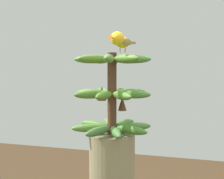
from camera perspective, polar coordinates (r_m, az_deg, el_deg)
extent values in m
cylinder|color=#4C2D1E|center=(1.15, 0.00, -0.82)|extent=(0.04, 0.04, 0.33)
ellipsoid|color=#437734|center=(1.19, 4.39, -7.41)|extent=(0.09, 0.15, 0.03)
ellipsoid|color=#447925|center=(1.24, 2.48, -6.86)|extent=(0.15, 0.08, 0.03)
ellipsoid|color=#4A7826|center=(1.26, -0.67, -6.72)|extent=(0.15, 0.09, 0.03)
ellipsoid|color=#437427|center=(1.22, -3.49, -7.04)|extent=(0.08, 0.15, 0.03)
ellipsoid|color=#4E7C2F|center=(1.16, -4.50, -7.70)|extent=(0.09, 0.15, 0.03)
ellipsoid|color=#3F6B31|center=(1.10, -2.81, -8.37)|extent=(0.15, 0.08, 0.03)
ellipsoid|color=#426D34|center=(1.08, 0.78, -8.57)|extent=(0.15, 0.09, 0.03)
ellipsoid|color=#3E7427|center=(1.12, 3.83, -8.13)|extent=(0.08, 0.15, 0.03)
ellipsoid|color=#477D2E|center=(1.12, 4.18, -0.96)|extent=(0.05, 0.15, 0.03)
ellipsoid|color=#4A7B26|center=(1.19, 3.82, -0.66)|extent=(0.12, 0.13, 0.03)
ellipsoid|color=#4A7C25|center=(1.23, 1.40, -0.47)|extent=(0.15, 0.05, 0.03)
ellipsoid|color=#3F7837|center=(1.23, -1.70, -0.48)|extent=(0.13, 0.12, 0.03)
ellipsoid|color=#4A782D|center=(1.18, -3.96, -0.68)|extent=(0.05, 0.15, 0.03)
ellipsoid|color=#456E24|center=(1.12, -4.06, -0.99)|extent=(0.12, 0.13, 0.03)
ellipsoid|color=#4B7324|center=(1.07, -1.62, -1.22)|extent=(0.15, 0.05, 0.03)
ellipsoid|color=#487928|center=(1.07, 1.95, -1.21)|extent=(0.13, 0.12, 0.03)
ellipsoid|color=#4C7727|center=(1.08, 2.68, 6.18)|extent=(0.11, 0.14, 0.03)
ellipsoid|color=#477E32|center=(1.14, 4.17, 6.09)|extent=(0.05, 0.15, 0.03)
ellipsoid|color=#477334|center=(1.20, 3.18, 6.01)|extent=(0.14, 0.11, 0.03)
ellipsoid|color=#3F6C26|center=(1.23, 0.52, 5.98)|extent=(0.15, 0.05, 0.03)
ellipsoid|color=#43722F|center=(1.21, -2.39, 5.99)|extent=(0.11, 0.14, 0.03)
ellipsoid|color=#497E29|center=(1.16, -4.09, 6.06)|extent=(0.05, 0.15, 0.03)
ellipsoid|color=#4D7824|center=(1.10, -3.47, 6.15)|extent=(0.14, 0.11, 0.03)
ellipsoid|color=#4E7B33|center=(1.06, -0.61, 6.21)|extent=(0.15, 0.05, 0.03)
cone|color=brown|center=(1.18, 2.07, -2.79)|extent=(0.04, 0.04, 0.06)
cone|color=brown|center=(1.18, -2.07, -0.75)|extent=(0.04, 0.04, 0.06)
cylinder|color=#C68933|center=(1.15, 1.60, 7.87)|extent=(0.01, 0.01, 0.02)
cylinder|color=#C68933|center=(1.13, 2.64, 7.91)|extent=(0.01, 0.01, 0.02)
ellipsoid|color=gold|center=(1.14, 2.12, 9.47)|extent=(0.09, 0.07, 0.04)
ellipsoid|color=olive|center=(1.16, 1.38, 9.41)|extent=(0.06, 0.03, 0.03)
ellipsoid|color=olive|center=(1.13, 3.11, 9.50)|extent=(0.06, 0.03, 0.03)
cube|color=olive|center=(1.20, 3.78, 9.34)|extent=(0.05, 0.04, 0.01)
sphere|color=gold|center=(1.11, 1.06, 10.19)|extent=(0.05, 0.05, 0.05)
sphere|color=black|center=(1.09, 1.76, 10.49)|extent=(0.01, 0.01, 0.01)
cone|color=orange|center=(1.08, 0.06, 10.34)|extent=(0.03, 0.03, 0.02)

